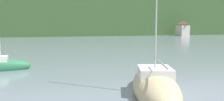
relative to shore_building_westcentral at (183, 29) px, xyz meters
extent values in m
cube|color=#38562D|center=(-47.80, 39.76, 7.40)|extent=(352.00, 68.16, 20.71)
cube|color=beige|center=(0.00, 0.00, -0.84)|extent=(3.73, 4.63, 4.22)
pyramid|color=brown|center=(0.00, 0.00, 2.48)|extent=(3.92, 4.86, 1.31)
ellipsoid|color=#2D754C|center=(-57.02, -57.48, -2.63)|extent=(5.16, 1.76, 1.42)
cube|color=silver|center=(-57.02, -57.48, -1.95)|extent=(1.21, 1.16, 0.58)
ellipsoid|color=#CCBC8E|center=(-46.88, -67.82, -2.53)|extent=(4.65, 7.88, 1.88)
cylinder|color=#ADADB2|center=(-47.37, -69.36, -0.80)|extent=(1.05, 3.11, 0.08)
cube|color=silver|center=(-46.88, -67.82, -1.68)|extent=(2.45, 2.63, 0.66)
camera|label=1|loc=(-52.77, -79.27, 1.04)|focal=35.47mm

